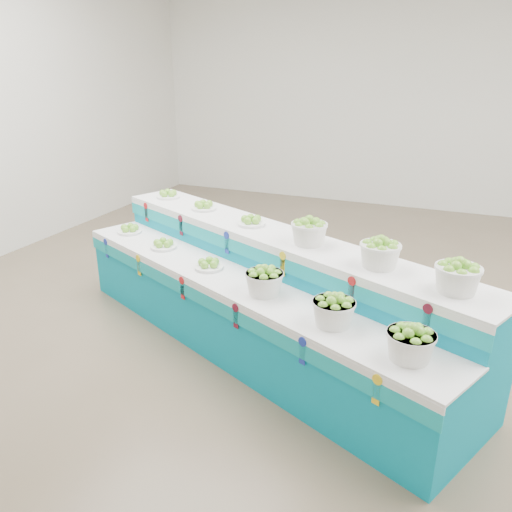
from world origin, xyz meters
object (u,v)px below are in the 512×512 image
(plate_upper_mid, at_px, (204,205))
(basket_lower_left, at_px, (264,281))
(display_stand, at_px, (256,293))
(basket_upper_right, at_px, (458,276))

(plate_upper_mid, bearing_deg, basket_lower_left, -44.09)
(display_stand, xyz_separation_m, basket_lower_left, (0.24, -0.39, 0.32))
(plate_upper_mid, relative_size, basket_upper_right, 0.86)
(display_stand, bearing_deg, plate_upper_mid, 166.49)
(display_stand, xyz_separation_m, plate_upper_mid, (-0.88, 0.68, 0.56))
(basket_lower_left, bearing_deg, basket_upper_right, -2.96)
(display_stand, bearing_deg, basket_upper_right, 8.71)
(basket_lower_left, distance_m, plate_upper_mid, 1.57)
(basket_lower_left, xyz_separation_m, basket_upper_right, (1.41, -0.07, 0.30))
(basket_lower_left, bearing_deg, plate_upper_mid, 135.91)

